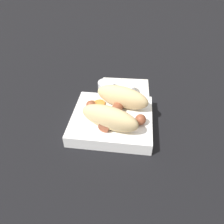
# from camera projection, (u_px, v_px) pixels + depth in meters

# --- Properties ---
(ground_plane) EXTENTS (3.00, 3.00, 0.00)m
(ground_plane) POSITION_uv_depth(u_px,v_px,m) (112.00, 124.00, 0.58)
(ground_plane) COLOR black
(food_tray) EXTENTS (0.20, 0.19, 0.03)m
(food_tray) POSITION_uv_depth(u_px,v_px,m) (112.00, 120.00, 0.57)
(food_tray) COLOR white
(food_tray) RESTS_ON ground_plane
(bread_roll) EXTENTS (0.18, 0.17, 0.06)m
(bread_roll) POSITION_uv_depth(u_px,v_px,m) (115.00, 107.00, 0.53)
(bread_roll) COLOR #DBBC84
(bread_roll) RESTS_ON food_tray
(sausage) EXTENTS (0.16, 0.14, 0.03)m
(sausage) POSITION_uv_depth(u_px,v_px,m) (115.00, 112.00, 0.54)
(sausage) COLOR brown
(sausage) RESTS_ON food_tray
(pickled_veggies) EXTENTS (0.06, 0.05, 0.00)m
(pickled_veggies) POSITION_uv_depth(u_px,v_px,m) (95.00, 104.00, 0.59)
(pickled_veggies) COLOR orange
(pickled_veggies) RESTS_ON food_tray
(napkin) EXTENTS (0.16, 0.16, 0.00)m
(napkin) POSITION_uv_depth(u_px,v_px,m) (125.00, 91.00, 0.70)
(napkin) COLOR white
(napkin) RESTS_ON ground_plane
(condiment_cup_near) EXTENTS (0.05, 0.05, 0.03)m
(condiment_cup_near) POSITION_uv_depth(u_px,v_px,m) (126.00, 90.00, 0.68)
(condiment_cup_near) COLOR white
(condiment_cup_near) RESTS_ON ground_plane
(condiment_cup_far) EXTENTS (0.05, 0.05, 0.03)m
(condiment_cup_far) POSITION_uv_depth(u_px,v_px,m) (106.00, 87.00, 0.69)
(condiment_cup_far) COLOR white
(condiment_cup_far) RESTS_ON ground_plane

